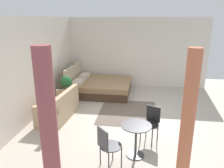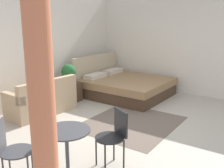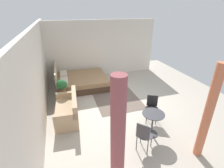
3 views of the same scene
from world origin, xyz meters
name	(u,v)px [view 1 (image 1 of 3)]	position (x,y,z in m)	size (l,w,h in m)	color
ground_plane	(132,116)	(0.00, 0.00, -0.01)	(9.37, 8.76, 0.02)	#B2A899
wall_back	(36,67)	(0.00, 2.88, 1.43)	(9.37, 0.12, 2.87)	silver
wall_right	(137,53)	(3.18, 0.00, 1.43)	(0.12, 5.76, 2.87)	silver
area_rug	(128,112)	(0.27, 0.15, 0.00)	(1.98, 1.76, 0.01)	#66564C
bed	(100,86)	(1.98, 1.37, 0.27)	(2.05, 2.28, 1.08)	#473323
couch	(59,108)	(-0.38, 2.11, 0.30)	(1.59, 0.82, 0.83)	tan
nightstand	(68,97)	(0.71, 2.23, 0.25)	(0.41, 0.41, 0.51)	#473323
potted_plant	(66,83)	(0.61, 2.21, 0.79)	(0.38, 0.38, 0.50)	#935B3D
vase	(69,85)	(0.83, 2.21, 0.62)	(0.08, 0.08, 0.22)	slate
balcony_table	(136,135)	(-1.93, -0.15, 0.50)	(0.63, 0.63, 0.72)	#3F3F44
cafe_chair_near_window	(107,144)	(-2.42, 0.38, 0.53)	(0.60, 0.60, 0.87)	#3F3F44
cafe_chair_near_couch	(151,121)	(-1.30, -0.48, 0.53)	(0.57, 0.57, 0.86)	black
curtain_left	(187,130)	(-2.93, -0.91, 1.21)	(0.20, 0.20, 2.43)	#D1704C
curtain_right	(48,121)	(-2.93, 1.26, 1.21)	(0.29, 0.29, 2.43)	#994C51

